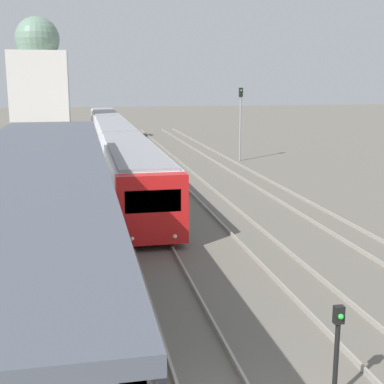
{
  "coord_description": "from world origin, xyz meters",
  "views": [
    {
      "loc": [
        -2.42,
        -7.82,
        6.29
      ],
      "look_at": [
        2.06,
        14.03,
        1.59
      ],
      "focal_mm": 50.0,
      "sensor_mm": 36.0,
      "label": 1
    }
  ],
  "objects_px": {
    "train_near": "(114,139)",
    "signal_mast_far": "(240,116)",
    "signal_post_near": "(337,343)",
    "person_on_platform": "(80,219)"
  },
  "relations": [
    {
      "from": "train_near",
      "to": "signal_mast_far",
      "type": "distance_m",
      "value": 10.08
    },
    {
      "from": "person_on_platform",
      "to": "signal_mast_far",
      "type": "height_order",
      "value": "signal_mast_far"
    },
    {
      "from": "person_on_platform",
      "to": "train_near",
      "type": "distance_m",
      "value": 25.72
    },
    {
      "from": "train_near",
      "to": "signal_post_near",
      "type": "bearing_deg",
      "value": -86.04
    },
    {
      "from": "signal_post_near",
      "to": "signal_mast_far",
      "type": "bearing_deg",
      "value": 76.79
    },
    {
      "from": "person_on_platform",
      "to": "signal_post_near",
      "type": "relative_size",
      "value": 0.83
    },
    {
      "from": "train_near",
      "to": "signal_post_near",
      "type": "xyz_separation_m",
      "value": [
        2.32,
        -33.45,
        -0.44
      ]
    },
    {
      "from": "person_on_platform",
      "to": "train_near",
      "type": "relative_size",
      "value": 0.04
    },
    {
      "from": "signal_mast_far",
      "to": "train_near",
      "type": "bearing_deg",
      "value": 167.83
    },
    {
      "from": "person_on_platform",
      "to": "signal_mast_far",
      "type": "bearing_deg",
      "value": 62.37
    }
  ]
}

